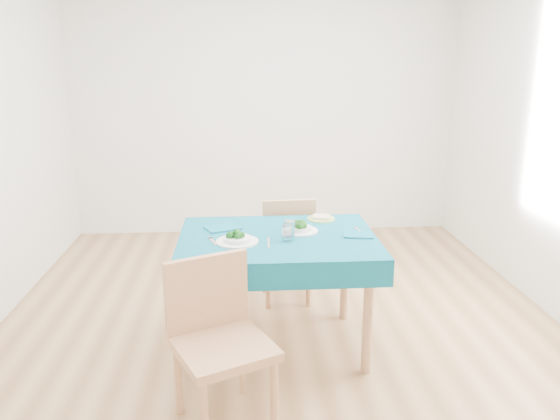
{
  "coord_description": "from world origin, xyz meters",
  "views": [
    {
      "loc": [
        -0.25,
        -3.51,
        1.82
      ],
      "look_at": [
        0.0,
        0.0,
        0.85
      ],
      "focal_mm": 35.0,
      "sensor_mm": 36.0,
      "label": 1
    }
  ],
  "objects": [
    {
      "name": "side_plate",
      "position": [
        0.29,
        0.07,
        0.76
      ],
      "size": [
        0.19,
        0.19,
        0.01
      ],
      "primitive_type": "cylinder",
      "color": "#ABC962",
      "rests_on": "table"
    },
    {
      "name": "knife_far",
      "position": [
        0.5,
        -0.23,
        0.76
      ],
      "size": [
        0.05,
        0.23,
        0.0
      ],
      "primitive_type": "cube",
      "rotation": [
        0.0,
        0.0,
        0.13
      ],
      "color": "silver",
      "rests_on": "table"
    },
    {
      "name": "chair_near",
      "position": [
        -0.36,
        -1.04,
        0.57
      ],
      "size": [
        0.62,
        0.64,
        1.13
      ],
      "primitive_type": "cube",
      "rotation": [
        0.0,
        0.0,
        0.43
      ],
      "color": "#A9764F",
      "rests_on": "ground"
    },
    {
      "name": "bread_slice",
      "position": [
        0.29,
        0.07,
        0.78
      ],
      "size": [
        0.13,
        0.13,
        0.02
      ],
      "primitive_type": "cube",
      "rotation": [
        0.0,
        0.0,
        -0.17
      ],
      "color": "beige",
      "rests_on": "side_plate"
    },
    {
      "name": "fork_near",
      "position": [
        -0.43,
        -0.36,
        0.76
      ],
      "size": [
        0.07,
        0.16,
        0.0
      ],
      "primitive_type": "cube",
      "rotation": [
        0.0,
        0.0,
        0.31
      ],
      "color": "silver",
      "rests_on": "table"
    },
    {
      "name": "napkin_near",
      "position": [
        -0.38,
        -0.1,
        0.76
      ],
      "size": [
        0.26,
        0.22,
        0.01
      ],
      "primitive_type": "cube",
      "rotation": [
        0.0,
        0.0,
        0.4
      ],
      "color": "#0C566C",
      "rests_on": "table"
    },
    {
      "name": "bowl_far",
      "position": [
        0.11,
        -0.2,
        0.79
      ],
      "size": [
        0.23,
        0.23,
        0.07
      ],
      "primitive_type": null,
      "color": "white",
      "rests_on": "table"
    },
    {
      "name": "bowl_near",
      "position": [
        -0.29,
        -0.38,
        0.8
      ],
      "size": [
        0.26,
        0.26,
        0.08
      ],
      "primitive_type": null,
      "color": "white",
      "rests_on": "table"
    },
    {
      "name": "chair_far",
      "position": [
        0.08,
        0.44,
        0.48
      ],
      "size": [
        0.41,
        0.44,
        0.96
      ],
      "primitive_type": "cube",
      "rotation": [
        0.0,
        0.0,
        3.19
      ],
      "color": "#A9764F",
      "rests_on": "ground"
    },
    {
      "name": "table",
      "position": [
        -0.03,
        -0.28,
        0.38
      ],
      "size": [
        1.22,
        0.93,
        0.76
      ],
      "primitive_type": "cube",
      "color": "#094D62",
      "rests_on": "ground"
    },
    {
      "name": "room_shell",
      "position": [
        0.0,
        0.0,
        1.35
      ],
      "size": [
        4.02,
        4.52,
        2.73
      ],
      "color": "olive",
      "rests_on": "ground"
    },
    {
      "name": "fork_far",
      "position": [
        0.08,
        -0.13,
        0.76
      ],
      "size": [
        0.07,
        0.16,
        0.0
      ],
      "primitive_type": "cube",
      "rotation": [
        0.0,
        0.0,
        -0.31
      ],
      "color": "silver",
      "rests_on": "table"
    },
    {
      "name": "napkin_far",
      "position": [
        0.47,
        -0.31,
        0.76
      ],
      "size": [
        0.2,
        0.16,
        0.01
      ],
      "primitive_type": "cube",
      "rotation": [
        0.0,
        0.0,
        -0.16
      ],
      "color": "#0C566C",
      "rests_on": "table"
    },
    {
      "name": "knife_near",
      "position": [
        -0.1,
        -0.4,
        0.76
      ],
      "size": [
        0.02,
        0.2,
        0.0
      ],
      "primitive_type": "cube",
      "rotation": [
        0.0,
        0.0,
        -0.04
      ],
      "color": "silver",
      "rests_on": "table"
    },
    {
      "name": "tumbler_center",
      "position": [
        0.04,
        -0.25,
        0.8
      ],
      "size": [
        0.07,
        0.07,
        0.09
      ],
      "primitive_type": "cylinder",
      "color": "white",
      "rests_on": "table"
    },
    {
      "name": "tumbler_side",
      "position": [
        0.02,
        -0.37,
        0.81
      ],
      "size": [
        0.08,
        0.08,
        0.1
      ],
      "primitive_type": "cylinder",
      "color": "white",
      "rests_on": "table"
    }
  ]
}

